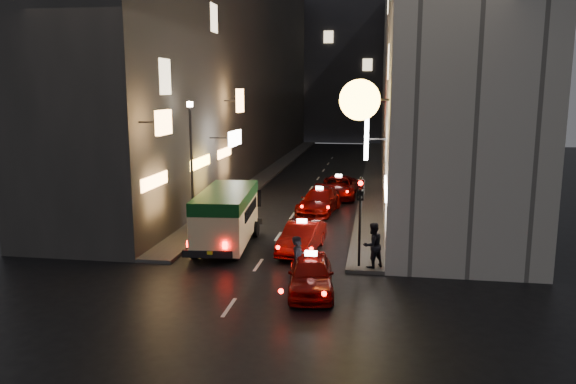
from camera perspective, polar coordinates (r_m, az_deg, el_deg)
The scene contains 15 objects.
ground at distance 15.12m, azimuth -10.13°, elevation -17.11°, with size 120.00×120.00×0.00m, color black.
building_left at distance 48.33m, azimuth -6.14°, elevation 12.78°, with size 7.59×52.00×18.00m.
building_right at distance 46.78m, azimuth 13.62°, elevation 12.63°, with size 7.99×52.00×18.00m.
building_far at distance 78.86m, azimuth 5.93°, elevation 13.29°, with size 30.00×10.00×22.00m, color #2E2E32.
sidewalk_left at distance 47.95m, azimuth -1.61°, elevation 2.16°, with size 1.50×52.00×0.15m, color #464441.
sidewalk_right at distance 47.12m, azimuth 8.61°, elevation 1.90°, with size 1.50×52.00×0.15m, color #464441.
minibus at distance 25.00m, azimuth -6.27°, elevation -1.98°, with size 2.60×6.10×2.55m.
taxi_near at distance 19.58m, azimuth 2.33°, elevation -8.02°, with size 2.51×4.97×1.69m.
taxi_second at distance 24.26m, azimuth 1.42°, elevation -4.39°, with size 2.47×4.91×1.67m.
taxi_third at distance 31.90m, azimuth 3.20°, elevation -0.74°, with size 2.70×5.20×1.75m.
taxi_far at distance 36.54m, azimuth 5.15°, elevation 0.66°, with size 2.04×4.97×1.75m.
pedestrian_crossing at distance 19.92m, azimuth 1.05°, elevation -6.78°, with size 0.70×0.45×2.12m, color black.
pedestrian_sidewalk at distance 21.90m, azimuth 8.61°, elevation -5.06°, with size 0.75×0.47×2.00m, color black.
traffic_light at distance 21.52m, azimuth 7.35°, elevation -1.09°, with size 0.26×0.43×3.50m.
lamp_post at distance 27.28m, azimuth -9.78°, elevation 3.47°, with size 0.28×0.28×6.22m.
Camera 1 is at (4.60, -12.62, 6.94)m, focal length 35.00 mm.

